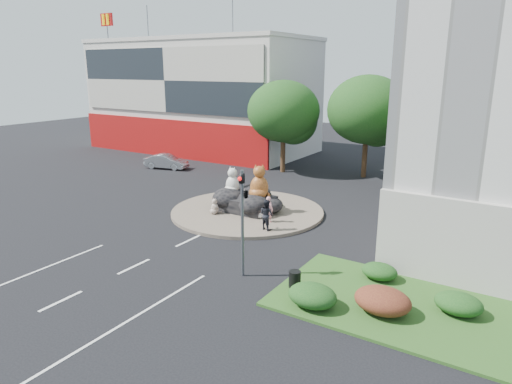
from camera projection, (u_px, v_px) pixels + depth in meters
ground at (134, 267)px, 22.02m from camera, size 120.00×120.00×0.00m
roundabout_island at (247, 211)px, 30.15m from camera, size 10.00×10.00×0.20m
rock_plinth at (247, 203)px, 30.01m from camera, size 3.20×2.60×0.90m
shophouse_block at (202, 95)px, 52.42m from camera, size 25.20×12.30×17.40m
grass_verge at (401, 306)px, 18.28m from camera, size 10.00×6.00×0.12m
tree_left at (284, 114)px, 40.66m from camera, size 6.46×6.46×8.27m
tree_mid at (368, 113)px, 38.60m from camera, size 6.84×6.84×8.76m
tree_right at (431, 135)px, 32.50m from camera, size 5.70×5.70×7.30m
hedge_near_green at (312, 296)px, 18.06m from camera, size 2.00×1.60×0.90m
hedge_red at (383, 301)px, 17.57m from camera, size 2.20×1.76×0.99m
hedge_mid_green at (458, 304)px, 17.54m from camera, size 1.80×1.44×0.81m
hedge_back_green at (379, 271)px, 20.41m from camera, size 1.60×1.28×0.72m
traffic_light at (244, 201)px, 20.07m from camera, size 0.44×1.24×5.00m
street_lamp at (458, 175)px, 20.75m from camera, size 2.34×0.22×8.06m
cat_white at (233, 181)px, 30.28m from camera, size 1.23×1.10×1.88m
cat_tabby at (259, 181)px, 29.23m from camera, size 1.78×1.73×2.26m
kitten_calico at (215, 206)px, 29.24m from camera, size 0.72×0.66×1.03m
kitten_white at (259, 212)px, 28.45m from camera, size 0.58×0.53×0.82m
pedestrian_pink at (269, 209)px, 27.64m from camera, size 0.60×0.41×1.60m
pedestrian_dark at (267, 215)px, 26.31m from camera, size 1.02×0.89×1.79m
parked_car at (166, 162)px, 43.18m from camera, size 4.37×2.42×1.37m
litter_bin at (295, 279)px, 19.64m from camera, size 0.54×0.54×0.73m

